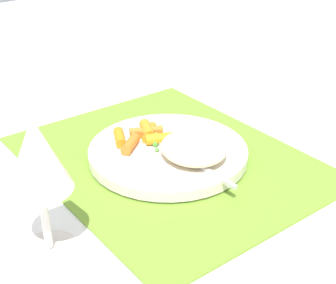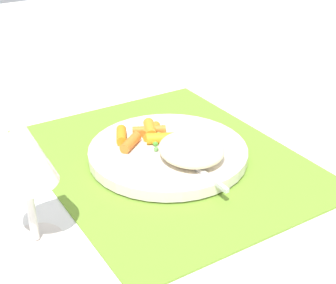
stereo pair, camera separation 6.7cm
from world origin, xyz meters
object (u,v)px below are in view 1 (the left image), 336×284
at_px(rice_mound, 194,148).
at_px(carrot_portion, 142,136).
at_px(plate, 168,152).
at_px(wine_glass, 37,159).
at_px(fork, 182,154).

distance_m(rice_mound, carrot_portion, 0.10).
bearing_deg(plate, wine_glass, 108.42).
distance_m(plate, fork, 0.04).
xyz_separation_m(fork, wine_glass, (-0.05, 0.24, 0.10)).
distance_m(carrot_portion, fork, 0.08).
bearing_deg(wine_glass, carrot_portion, -60.85).
xyz_separation_m(rice_mound, fork, (0.01, 0.01, -0.01)).
bearing_deg(rice_mound, fork, 34.01).
height_order(fork, wine_glass, wine_glass).
relative_size(rice_mound, fork, 0.55).
relative_size(plate, fork, 1.32).
relative_size(rice_mound, carrot_portion, 1.03).
bearing_deg(plate, carrot_portion, 20.49).
distance_m(plate, wine_glass, 0.28).
height_order(carrot_portion, wine_glass, wine_glass).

